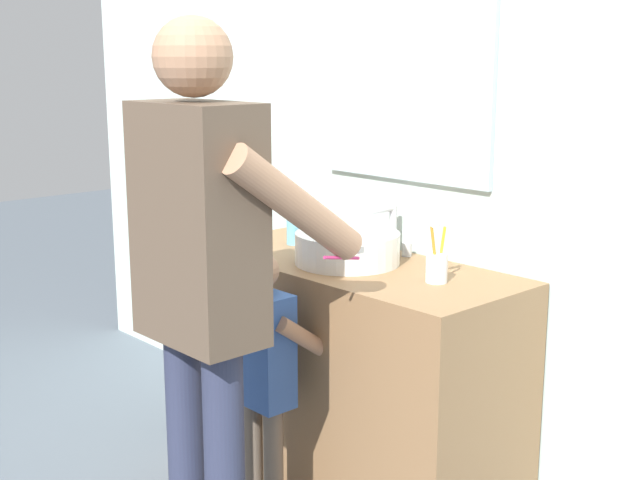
{
  "coord_description": "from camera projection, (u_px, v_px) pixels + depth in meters",
  "views": [
    {
      "loc": [
        2.07,
        -1.76,
        1.56
      ],
      "look_at": [
        0.0,
        0.15,
        0.95
      ],
      "focal_mm": 47.85,
      "sensor_mm": 36.0,
      "label": 1
    }
  ],
  "objects": [
    {
      "name": "back_wall",
      "position": [
        415.0,
        114.0,
        3.11
      ],
      "size": [
        4.4,
        0.1,
        2.7
      ],
      "color": "silver",
      "rests_on": "ground"
    },
    {
      "name": "adult_parent",
      "position": [
        204.0,
        259.0,
        2.4
      ],
      "size": [
        0.52,
        0.55,
        1.67
      ],
      "color": "#2D334C",
      "rests_on": "ground"
    },
    {
      "name": "soap_bottle",
      "position": [
        294.0,
        227.0,
        3.28
      ],
      "size": [
        0.06,
        0.06,
        0.16
      ],
      "color": "#66B2D1",
      "rests_on": "vanity_cabinet"
    },
    {
      "name": "vanity_cabinet",
      "position": [
        350.0,
        376.0,
        3.09
      ],
      "size": [
        1.26,
        0.54,
        0.85
      ],
      "primitive_type": "cube",
      "color": "olive",
      "rests_on": "ground"
    },
    {
      "name": "faucet",
      "position": [
        391.0,
        232.0,
        3.12
      ],
      "size": [
        0.18,
        0.14,
        0.18
      ],
      "color": "#B7BABF",
      "rests_on": "vanity_cabinet"
    },
    {
      "name": "toothbrush_cup",
      "position": [
        437.0,
        266.0,
        2.73
      ],
      "size": [
        0.07,
        0.07,
        0.21
      ],
      "color": "silver",
      "rests_on": "vanity_cabinet"
    },
    {
      "name": "child_toddler",
      "position": [
        264.0,
        365.0,
        2.8
      ],
      "size": [
        0.29,
        0.29,
        0.95
      ],
      "color": "#6B5B4C",
      "rests_on": "ground"
    },
    {
      "name": "sink_basin",
      "position": [
        347.0,
        247.0,
        2.98
      ],
      "size": [
        0.37,
        0.37,
        0.11
      ],
      "color": "silver",
      "rests_on": "vanity_cabinet"
    }
  ]
}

